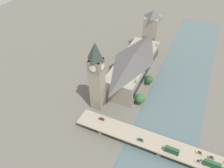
# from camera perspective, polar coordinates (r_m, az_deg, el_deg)

# --- Properties ---
(ground_plane) EXTENTS (600.00, 600.00, 0.00)m
(ground_plane) POSITION_cam_1_polar(r_m,az_deg,el_deg) (221.80, 8.98, -0.32)
(ground_plane) COLOR #605E56
(river_water) EXTENTS (51.63, 360.00, 0.30)m
(river_water) POSITION_cam_1_polar(r_m,az_deg,el_deg) (218.62, 16.93, -2.52)
(river_water) COLOR #4C6066
(river_water) RESTS_ON ground_plane
(parliament_hall) EXTENTS (29.23, 88.38, 28.98)m
(parliament_hall) POSITION_cam_1_polar(r_m,az_deg,el_deg) (222.76, 5.71, 4.91)
(parliament_hall) COLOR gray
(parliament_hall) RESTS_ON ground_plane
(clock_tower) EXTENTS (11.47, 11.47, 64.87)m
(clock_tower) POSITION_cam_1_polar(r_m,az_deg,el_deg) (175.48, -3.99, 2.21)
(clock_tower) COLOR gray
(clock_tower) RESTS_ON ground_plane
(victoria_tower) EXTENTS (16.05, 16.05, 54.56)m
(victoria_tower) POSITION_cam_1_polar(r_m,az_deg,el_deg) (263.95, 10.15, 13.25)
(victoria_tower) COLOR gray
(victoria_tower) RESTS_ON ground_plane
(road_bridge) EXTENTS (135.26, 15.68, 6.01)m
(road_bridge) POSITION_cam_1_polar(r_m,az_deg,el_deg) (169.91, 12.76, -15.36)
(road_bridge) COLOR gray
(road_bridge) RESTS_ON ground_plane
(double_decker_bus_lead) EXTENTS (10.22, 2.52, 4.93)m
(double_decker_bus_lead) POSITION_cam_1_polar(r_m,az_deg,el_deg) (164.58, 15.38, -16.34)
(double_decker_bus_lead) COLOR #235B33
(double_decker_bus_lead) RESTS_ON road_bridge
(double_decker_bus_rear) EXTENTS (10.84, 2.61, 5.01)m
(double_decker_bus_rear) POSITION_cam_1_polar(r_m,az_deg,el_deg) (167.39, 24.73, -18.50)
(double_decker_bus_rear) COLOR #235B33
(double_decker_bus_rear) RESTS_ON road_bridge
(car_northbound_lead) EXTENTS (3.96, 1.86, 1.32)m
(car_northbound_lead) POSITION_cam_1_polar(r_m,az_deg,el_deg) (167.61, 21.54, -18.27)
(car_northbound_lead) COLOR silver
(car_northbound_lead) RESTS_ON road_bridge
(car_northbound_mid) EXTENTS (4.70, 1.92, 1.31)m
(car_northbound_mid) POSITION_cam_1_polar(r_m,az_deg,el_deg) (167.84, 7.42, -14.26)
(car_northbound_mid) COLOR #2D5638
(car_northbound_mid) RESTS_ON road_bridge
(car_northbound_tail) EXTENTS (4.66, 1.92, 1.56)m
(car_northbound_tail) POSITION_cam_1_polar(r_m,az_deg,el_deg) (179.01, -2.73, -9.10)
(car_northbound_tail) COLOR maroon
(car_northbound_tail) RESTS_ON road_bridge
(car_southbound_mid) EXTENTS (3.86, 1.78, 1.46)m
(car_southbound_mid) POSITION_cam_1_polar(r_m,az_deg,el_deg) (172.60, 24.48, -17.08)
(car_southbound_mid) COLOR slate
(car_southbound_mid) RESTS_ON road_bridge
(car_southbound_tail) EXTENTS (4.61, 1.75, 1.28)m
(car_southbound_tail) POSITION_cam_1_polar(r_m,az_deg,el_deg) (171.90, 21.87, -16.32)
(car_southbound_tail) COLOR gold
(car_southbound_tail) RESTS_ON road_bridge
(tree_embankment_near) EXTENTS (8.92, 8.92, 10.90)m
(tree_embankment_near) POSITION_cam_1_polar(r_m,az_deg,el_deg) (197.35, 7.33, -3.75)
(tree_embankment_near) COLOR brown
(tree_embankment_near) RESTS_ON ground_plane
(tree_embankment_mid) EXTENTS (8.01, 8.01, 10.02)m
(tree_embankment_mid) POSITION_cam_1_polar(r_m,az_deg,el_deg) (219.55, 9.59, 1.14)
(tree_embankment_mid) COLOR brown
(tree_embankment_mid) RESTS_ON ground_plane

